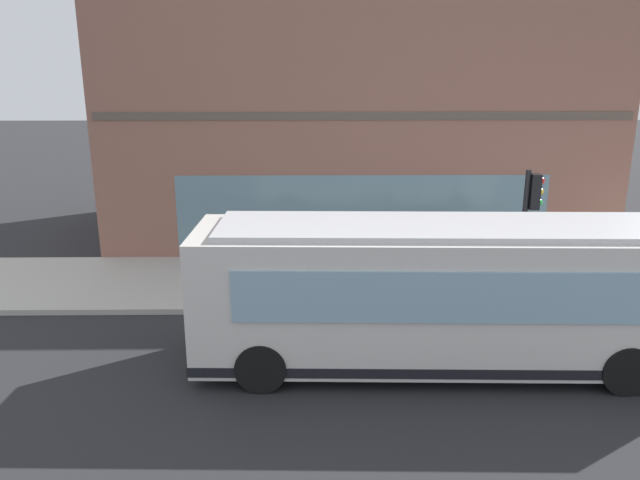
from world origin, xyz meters
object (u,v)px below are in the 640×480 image
at_px(fire_hydrant, 328,262).
at_px(pedestrian_by_light_pole, 438,235).
at_px(newspaper_vending_box, 443,258).
at_px(pedestrian_near_hydrant, 409,250).
at_px(city_bus_nearside, 440,295).
at_px(traffic_light_near_corner, 530,210).

height_order(fire_hydrant, pedestrian_by_light_pole, pedestrian_by_light_pole).
relative_size(fire_hydrant, newspaper_vending_box, 0.82).
bearing_deg(pedestrian_near_hydrant, pedestrian_by_light_pole, -33.31).
xyz_separation_m(city_bus_nearside, pedestrian_by_light_pole, (6.52, -1.32, -0.52)).
height_order(traffic_light_near_corner, pedestrian_near_hydrant, traffic_light_near_corner).
relative_size(fire_hydrant, pedestrian_by_light_pole, 0.48).
xyz_separation_m(city_bus_nearside, fire_hydrant, (5.41, 2.15, -1.04)).
height_order(fire_hydrant, newspaper_vending_box, newspaper_vending_box).
bearing_deg(fire_hydrant, traffic_light_near_corner, -111.68).
height_order(city_bus_nearside, fire_hydrant, city_bus_nearside).
bearing_deg(pedestrian_by_light_pole, traffic_light_near_corner, -152.52).
height_order(pedestrian_near_hydrant, newspaper_vending_box, pedestrian_near_hydrant).
bearing_deg(pedestrian_near_hydrant, newspaper_vending_box, -54.99).
xyz_separation_m(fire_hydrant, pedestrian_near_hydrant, (-0.73, -2.27, 0.60)).
bearing_deg(pedestrian_near_hydrant, city_bus_nearside, 178.56).
xyz_separation_m(traffic_light_near_corner, pedestrian_near_hydrant, (1.30, 2.84, -1.43)).
distance_m(fire_hydrant, pedestrian_by_light_pole, 3.69).
xyz_separation_m(city_bus_nearside, newspaper_vending_box, (5.50, -1.28, -0.95)).
bearing_deg(pedestrian_by_light_pole, newspaper_vending_box, 177.74).
distance_m(city_bus_nearside, newspaper_vending_box, 5.73).
distance_m(pedestrian_by_light_pole, newspaper_vending_box, 1.11).
xyz_separation_m(pedestrian_near_hydrant, pedestrian_by_light_pole, (1.84, -1.21, -0.08)).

